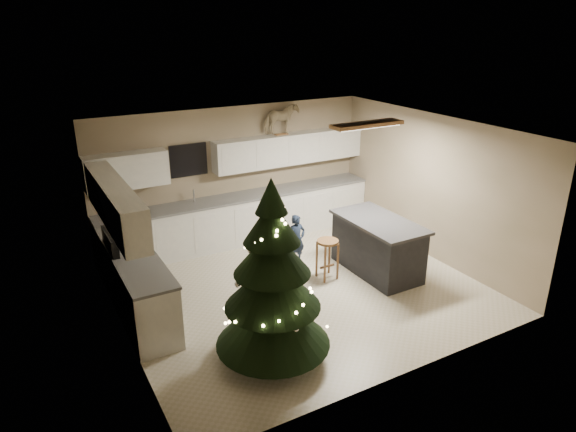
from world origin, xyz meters
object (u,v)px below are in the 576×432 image
object	(u,v)px
island	(377,246)
bar_stool	(328,250)
rocking_horse	(281,119)
christmas_tree	(272,289)
toddler	(297,240)

from	to	relation	value
island	bar_stool	size ratio (longest dim) A/B	2.46
rocking_horse	island	bearing A→B (deg)	-172.87
bar_stool	christmas_tree	bearing A→B (deg)	-140.59
island	christmas_tree	size ratio (longest dim) A/B	0.70
bar_stool	christmas_tree	size ratio (longest dim) A/B	0.28
island	christmas_tree	bearing A→B (deg)	-154.69
bar_stool	rocking_horse	bearing A→B (deg)	81.22
island	christmas_tree	distance (m)	3.02
bar_stool	christmas_tree	xyz separation A→B (m)	(-1.81, -1.49, 0.48)
christmas_tree	rocking_horse	xyz separation A→B (m)	(2.15, 3.72, 1.31)
bar_stool	toddler	xyz separation A→B (m)	(-0.18, 0.71, -0.06)
toddler	island	bearing A→B (deg)	-47.68
toddler	rocking_horse	bearing A→B (deg)	64.30
island	bar_stool	xyz separation A→B (m)	(-0.88, 0.21, 0.04)
island	rocking_horse	world-z (taller)	rocking_horse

